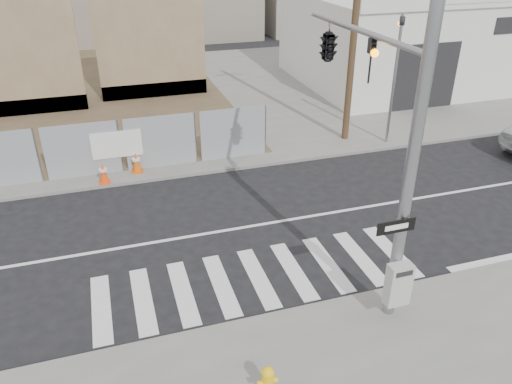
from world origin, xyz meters
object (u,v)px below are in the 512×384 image
object	(u,v)px
fire_hydrant	(268,381)
traffic_cone_c	(103,173)
traffic_cone_d	(136,162)
auto_shop	(407,38)
signal_pole	(352,87)

from	to	relation	value
fire_hydrant	traffic_cone_c	bearing A→B (deg)	116.30
fire_hydrant	traffic_cone_d	distance (m)	11.04
traffic_cone_c	auto_shop	bearing A→B (deg)	26.43
fire_hydrant	traffic_cone_d	xyz separation A→B (m)	(-1.41, 10.95, 0.04)
signal_pole	fire_hydrant	distance (m)	6.92
auto_shop	traffic_cone_d	size ratio (longest dim) A/B	15.43
fire_hydrant	traffic_cone_c	xyz separation A→B (m)	(-2.61, 10.39, 0.03)
signal_pole	traffic_cone_c	distance (m)	9.74
signal_pole	traffic_cone_d	world-z (taller)	signal_pole
auto_shop	fire_hydrant	size ratio (longest dim) A/B	17.61
auto_shop	traffic_cone_d	xyz separation A→B (m)	(-16.39, -8.19, -2.04)
signal_pole	auto_shop	distance (m)	19.04
traffic_cone_d	signal_pole	bearing A→B (deg)	-54.35
traffic_cone_d	auto_shop	bearing A→B (deg)	26.56
signal_pole	auto_shop	size ratio (longest dim) A/B	0.58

